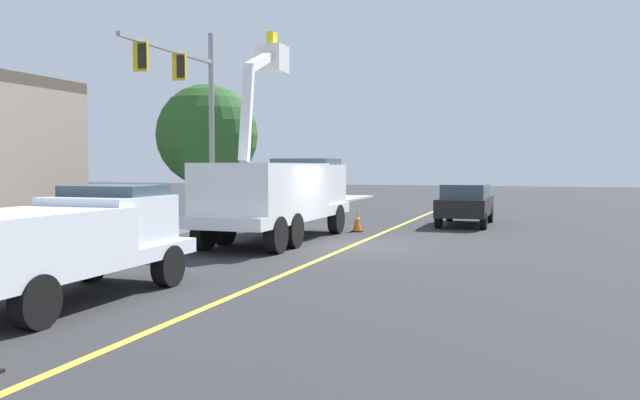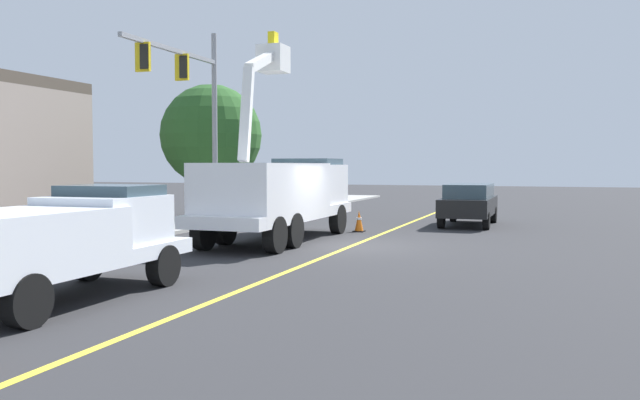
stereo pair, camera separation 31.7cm
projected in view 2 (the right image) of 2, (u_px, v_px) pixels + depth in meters
The scene contains 9 objects.
ground at pixel (352, 246), 20.04m from camera, with size 120.00×120.00×0.00m, color #2D2D30.
sidewalk_far_side at pixel (114, 234), 22.92m from camera, with size 60.00×3.60×0.12m, color #9E9E99.
lane_centre_stripe at pixel (352, 246), 20.04m from camera, with size 50.00×0.16×0.01m, color yellow.
utility_bucket_truck at pixel (279, 191), 21.42m from camera, with size 8.21×2.61×6.94m.
service_pickup_truck at pixel (60, 239), 11.89m from camera, with size 5.61×2.20×2.06m.
passing_minivan at pixel (469, 201), 26.87m from camera, with size 4.80×1.96×1.69m.
traffic_cone_mid_front at pixel (359, 221), 24.26m from camera, with size 0.40×0.40×0.79m.
traffic_signal_mast at pixel (192, 95), 25.72m from camera, with size 6.45×0.57×7.91m.
street_tree_right at pixel (211, 135), 30.30m from camera, with size 4.65×4.65×6.16m.
Camera 2 is at (-19.11, -5.78, 2.46)m, focal length 37.00 mm.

